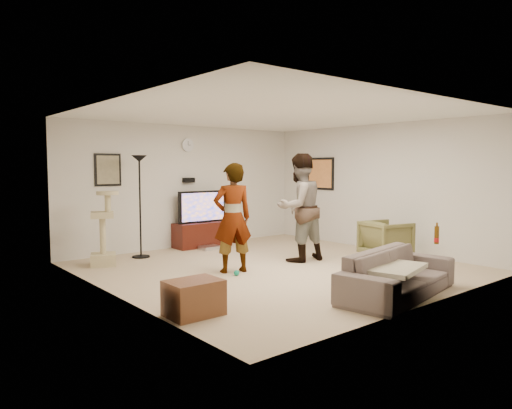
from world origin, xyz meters
TOP-DOWN VIEW (x-y plane):
  - floor at (0.00, 0.00)m, footprint 5.50×5.50m
  - ceiling at (0.00, 0.00)m, footprint 5.50×5.50m
  - wall_back at (0.00, 2.75)m, footprint 5.50×0.04m
  - wall_front at (0.00, -2.75)m, footprint 5.50×0.04m
  - wall_left at (-2.75, 0.00)m, footprint 0.04×5.50m
  - wall_right at (2.75, 0.00)m, footprint 0.04×5.50m
  - wall_clock at (0.00, 2.72)m, footprint 0.26×0.04m
  - wall_speaker at (0.00, 2.69)m, footprint 0.25×0.10m
  - picture_back at (-1.70, 2.73)m, footprint 0.42×0.03m
  - picture_right at (2.73, 1.60)m, footprint 0.03×0.78m
  - tv_stand at (0.20, 2.50)m, footprint 1.22×0.45m
  - console_box at (0.12, 2.11)m, footprint 0.40×0.30m
  - tv at (0.20, 2.50)m, footprint 1.10×0.08m
  - tv_screen at (0.20, 2.46)m, footprint 1.01×0.01m
  - floor_lamp at (-1.32, 2.22)m, footprint 0.32×0.32m
  - cat_tree at (-2.13, 1.96)m, footprint 0.53×0.53m
  - person_left at (-0.75, 0.17)m, footprint 0.72×0.57m
  - person_right at (0.69, 0.14)m, footprint 0.96×0.77m
  - sofa at (0.05, -2.30)m, footprint 2.09×1.11m
  - throw_blanket at (-0.13, -2.30)m, footprint 1.05×0.91m
  - beer_bottle at (0.97, -2.30)m, footprint 0.06×0.06m
  - armchair at (2.08, -0.68)m, footprint 0.90×0.88m
  - side_table at (-2.40, -1.31)m, footprint 0.60×0.45m
  - toy_ball at (-0.86, -0.08)m, footprint 0.09×0.09m

SIDE VIEW (x-z plane):
  - floor at x=0.00m, z-range -0.02..0.00m
  - console_box at x=0.12m, z-range 0.00..0.07m
  - toy_ball at x=-0.86m, z-range 0.00..0.09m
  - side_table at x=-2.40m, z-range 0.00..0.40m
  - tv_stand at x=0.20m, z-range 0.00..0.51m
  - sofa at x=0.05m, z-range 0.00..0.58m
  - armchair at x=2.08m, z-range 0.00..0.68m
  - throw_blanket at x=-0.13m, z-range 0.36..0.42m
  - cat_tree at x=-2.13m, z-range 0.00..1.26m
  - beer_bottle at x=0.97m, z-range 0.58..0.83m
  - tv at x=0.20m, z-range 0.51..1.16m
  - tv_screen at x=0.20m, z-range 0.55..1.12m
  - person_left at x=-0.75m, z-range 0.00..1.72m
  - floor_lamp at x=-1.32m, z-range 0.00..1.86m
  - person_right at x=0.69m, z-range 0.00..1.89m
  - wall_back at x=0.00m, z-range 0.00..2.50m
  - wall_front at x=0.00m, z-range 0.00..2.50m
  - wall_left at x=-2.75m, z-range 0.00..2.50m
  - wall_right at x=2.75m, z-range 0.00..2.50m
  - wall_speaker at x=0.00m, z-range 1.33..1.43m
  - picture_right at x=2.73m, z-range 1.19..1.81m
  - picture_back at x=-1.70m, z-range 1.34..1.86m
  - wall_clock at x=0.00m, z-range 1.97..2.23m
  - ceiling at x=0.00m, z-range 2.50..2.52m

